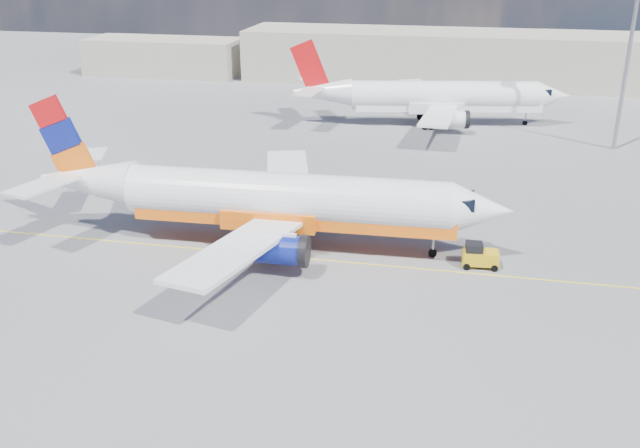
% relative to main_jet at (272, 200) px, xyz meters
% --- Properties ---
extents(ground, '(240.00, 240.00, 0.00)m').
position_rel_main_jet_xyz_m(ground, '(7.10, -4.90, -3.72)').
color(ground, '#5E5E63').
rests_on(ground, ground).
extents(taxi_line, '(70.00, 0.15, 0.01)m').
position_rel_main_jet_xyz_m(taxi_line, '(7.10, -1.90, -3.71)').
color(taxi_line, yellow).
rests_on(taxi_line, ground).
extents(terminal_main, '(70.00, 14.00, 8.00)m').
position_rel_main_jet_xyz_m(terminal_main, '(12.10, 70.10, 0.28)').
color(terminal_main, '#ABA393').
rests_on(terminal_main, ground).
extents(terminal_annex, '(26.00, 10.00, 6.00)m').
position_rel_main_jet_xyz_m(terminal_annex, '(-37.90, 67.10, -0.72)').
color(terminal_annex, '#ABA393').
rests_on(terminal_annex, ground).
extents(main_jet, '(36.82, 29.12, 11.16)m').
position_rel_main_jet_xyz_m(main_jet, '(0.00, 0.00, 0.00)').
color(main_jet, white).
rests_on(main_jet, ground).
extents(second_jet, '(34.96, 27.04, 10.55)m').
position_rel_main_jet_xyz_m(second_jet, '(9.68, 40.74, -0.20)').
color(second_jet, white).
rests_on(second_jet, ground).
extents(gse_tug, '(2.65, 1.76, 1.81)m').
position_rel_main_jet_xyz_m(gse_tug, '(15.53, -0.65, -2.86)').
color(gse_tug, black).
rests_on(gse_tug, ground).
extents(traffic_cone, '(0.43, 0.43, 0.60)m').
position_rel_main_jet_xyz_m(traffic_cone, '(-0.17, -1.88, -3.43)').
color(traffic_cone, white).
rests_on(traffic_cone, ground).
extents(floodlight_mast, '(1.55, 1.55, 21.27)m').
position_rel_main_jet_xyz_m(floodlight_mast, '(30.17, 33.83, 9.03)').
color(floodlight_mast, '#9B9BA3').
rests_on(floodlight_mast, ground).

